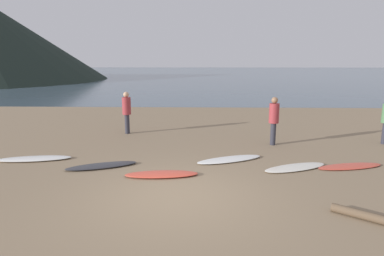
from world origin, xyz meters
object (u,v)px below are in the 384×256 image
(surfboard_2, at_px, (162,174))
(surfboard_5, at_px, (350,166))
(surfboard_0, at_px, (34,159))
(person_2, at_px, (127,109))
(person_0, at_px, (274,117))
(surfboard_1, at_px, (102,166))
(surfboard_3, at_px, (230,159))
(surfboard_4, at_px, (295,167))
(driftwood_log, at_px, (366,216))

(surfboard_2, bearing_deg, surfboard_5, 3.50)
(surfboard_0, bearing_deg, person_2, 51.67)
(surfboard_0, distance_m, surfboard_2, 4.31)
(surfboard_0, height_order, person_0, person_0)
(surfboard_1, height_order, surfboard_3, surfboard_1)
(person_0, xyz_separation_m, person_2, (-5.69, 1.72, 0.00))
(surfboard_5, bearing_deg, surfboard_1, 167.38)
(surfboard_4, bearing_deg, surfboard_0, 152.51)
(surfboard_1, height_order, surfboard_4, surfboard_1)
(surfboard_3, bearing_deg, person_0, 25.30)
(surfboard_1, xyz_separation_m, surfboard_5, (7.18, 0.20, -0.02))
(surfboard_1, xyz_separation_m, surfboard_3, (3.75, 0.75, -0.01))
(surfboard_2, distance_m, person_2, 5.60)
(surfboard_1, bearing_deg, person_2, 71.01)
(surfboard_1, distance_m, driftwood_log, 6.81)
(surfboard_0, xyz_separation_m, driftwood_log, (8.37, -3.68, 0.04))
(surfboard_0, xyz_separation_m, surfboard_5, (9.46, -0.43, -0.02))
(surfboard_2, relative_size, driftwood_log, 1.51)
(surfboard_0, xyz_separation_m, surfboard_2, (4.10, -1.31, 0.00))
(surfboard_0, distance_m, surfboard_3, 6.04)
(surfboard_4, xyz_separation_m, person_2, (-5.78, 4.41, 0.99))
(surfboard_5, xyz_separation_m, driftwood_log, (-1.09, -3.25, 0.06))
(surfboard_4, distance_m, surfboard_5, 1.62)
(surfboard_2, bearing_deg, driftwood_log, -34.88)
(surfboard_2, distance_m, surfboard_4, 3.81)
(person_2, bearing_deg, surfboard_2, -173.40)
(surfboard_2, xyz_separation_m, surfboard_4, (3.74, 0.72, -0.01))
(person_2, xyz_separation_m, driftwood_log, (6.30, -7.50, -0.94))
(surfboard_1, distance_m, surfboard_2, 1.94)
(person_0, relative_size, driftwood_log, 1.35)
(surfboard_4, bearing_deg, surfboard_2, 167.65)
(person_2, relative_size, driftwood_log, 1.35)
(surfboard_4, height_order, driftwood_log, driftwood_log)
(surfboard_2, height_order, person_0, person_0)
(driftwood_log, bearing_deg, surfboard_2, 150.92)
(surfboard_1, relative_size, person_0, 1.15)
(surfboard_3, relative_size, surfboard_4, 1.07)
(surfboard_4, relative_size, driftwood_log, 1.56)
(person_0, bearing_deg, surfboard_0, 152.56)
(surfboard_0, height_order, surfboard_5, surfboard_0)
(surfboard_0, bearing_deg, surfboard_1, -25.16)
(surfboard_1, bearing_deg, driftwood_log, -48.45)
(surfboard_0, relative_size, person_0, 1.26)
(surfboard_3, xyz_separation_m, person_0, (1.73, 1.97, 0.99))
(surfboard_0, xyz_separation_m, surfboard_3, (6.03, 0.12, -0.01))
(person_2, bearing_deg, driftwood_log, -155.00)
(surfboard_4, xyz_separation_m, driftwood_log, (0.52, -3.09, 0.05))
(person_0, bearing_deg, surfboard_3, -173.72)
(surfboard_5, height_order, person_2, person_2)
(surfboard_4, relative_size, person_0, 1.16)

